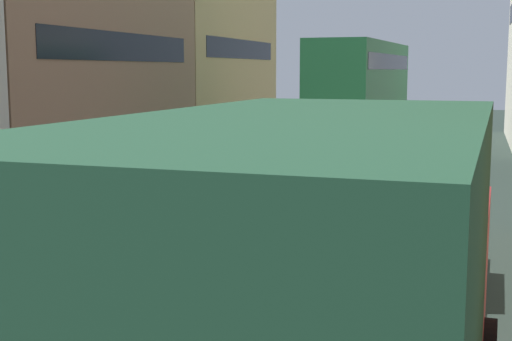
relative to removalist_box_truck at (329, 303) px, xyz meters
name	(u,v)px	position (x,y,z in m)	size (l,w,h in m)	color
sidewalk_left	(146,175)	(-10.40, 17.82, -1.90)	(2.60, 64.00, 0.14)	#B1B1B1
lane_stripe_left	(278,183)	(-5.40, 17.82, -1.97)	(0.16, 60.00, 0.01)	silver
lane_stripe_right	(377,188)	(-2.00, 17.82, -1.97)	(0.16, 60.00, 0.01)	silver
building_row_left	(46,50)	(-15.69, 19.77, 2.72)	(7.20, 43.90, 9.61)	beige
removalist_box_truck	(329,303)	(0.00, 0.00, 0.00)	(2.87, 7.76, 3.58)	#A51E1E
sedan_centre_lane_second	(193,246)	(-3.61, 5.79, -1.18)	(2.09, 4.31, 1.49)	#B29319
hatchback_centre_lane_third	(280,195)	(-3.51, 11.25, -1.18)	(2.23, 4.38, 1.49)	black
sedan_left_lane_third	(154,188)	(-6.97, 11.28, -1.18)	(2.10, 4.32, 1.49)	gray
coupe_centre_lane_fourth	(326,165)	(-3.57, 17.12, -1.18)	(2.21, 4.37, 1.49)	beige
sedan_right_lane_behind_truck	(391,242)	(-0.30, 7.15, -1.18)	(2.16, 4.35, 1.49)	#19592D
bus_mid_queue_primary	(361,94)	(-3.83, 25.73, 0.86)	(3.17, 10.61, 5.06)	#1E6033
pedestrian_mid_sidewalk	(4,187)	(-10.31, 9.53, -1.03)	(0.52, 0.34, 1.66)	#262D47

